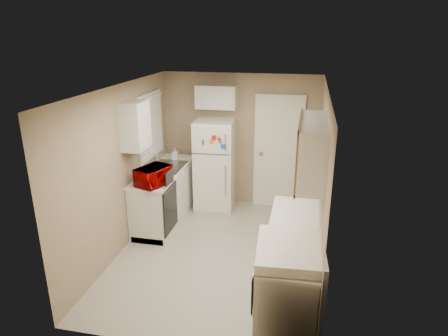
# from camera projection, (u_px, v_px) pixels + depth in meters

# --- Properties ---
(floor) EXTENTS (3.80, 3.80, 0.00)m
(floor) POSITION_uv_depth(u_px,v_px,m) (217.00, 253.00, 5.88)
(floor) COLOR beige
(floor) RESTS_ON ground
(ceiling) EXTENTS (3.80, 3.80, 0.00)m
(ceiling) POSITION_uv_depth(u_px,v_px,m) (216.00, 88.00, 5.08)
(ceiling) COLOR white
(ceiling) RESTS_ON floor
(wall_left) EXTENTS (3.80, 3.80, 0.00)m
(wall_left) POSITION_uv_depth(u_px,v_px,m) (122.00, 169.00, 5.75)
(wall_left) COLOR tan
(wall_left) RESTS_ON floor
(wall_right) EXTENTS (3.80, 3.80, 0.00)m
(wall_right) POSITION_uv_depth(u_px,v_px,m) (321.00, 184.00, 5.21)
(wall_right) COLOR tan
(wall_right) RESTS_ON floor
(wall_back) EXTENTS (2.80, 2.80, 0.00)m
(wall_back) POSITION_uv_depth(u_px,v_px,m) (240.00, 140.00, 7.23)
(wall_back) COLOR tan
(wall_back) RESTS_ON floor
(wall_front) EXTENTS (2.80, 2.80, 0.00)m
(wall_front) POSITION_uv_depth(u_px,v_px,m) (171.00, 246.00, 3.73)
(wall_front) COLOR tan
(wall_front) RESTS_ON floor
(left_counter) EXTENTS (0.60, 1.80, 0.90)m
(left_counter) POSITION_uv_depth(u_px,v_px,m) (166.00, 195.00, 6.77)
(left_counter) COLOR silver
(left_counter) RESTS_ON floor
(dishwasher) EXTENTS (0.03, 0.58, 0.72)m
(dishwasher) POSITION_uv_depth(u_px,v_px,m) (170.00, 209.00, 6.15)
(dishwasher) COLOR black
(dishwasher) RESTS_ON floor
(sink) EXTENTS (0.54, 0.74, 0.16)m
(sink) POSITION_uv_depth(u_px,v_px,m) (167.00, 169.00, 6.78)
(sink) COLOR gray
(sink) RESTS_ON left_counter
(microwave) EXTENTS (0.57, 0.45, 0.34)m
(microwave) POSITION_uv_depth(u_px,v_px,m) (153.00, 176.00, 5.94)
(microwave) COLOR #940100
(microwave) RESTS_ON left_counter
(soap_bottle) EXTENTS (0.11, 0.11, 0.22)m
(soap_bottle) POSITION_uv_depth(u_px,v_px,m) (175.00, 154.00, 7.10)
(soap_bottle) COLOR white
(soap_bottle) RESTS_ON left_counter
(window_blinds) EXTENTS (0.10, 0.98, 1.08)m
(window_blinds) POSITION_uv_depth(u_px,v_px,m) (150.00, 126.00, 6.58)
(window_blinds) COLOR silver
(window_blinds) RESTS_ON wall_left
(upper_cabinet_left) EXTENTS (0.30, 0.45, 0.70)m
(upper_cabinet_left) POSITION_uv_depth(u_px,v_px,m) (135.00, 126.00, 5.73)
(upper_cabinet_left) COLOR silver
(upper_cabinet_left) RESTS_ON wall_left
(refrigerator) EXTENTS (0.71, 0.69, 1.63)m
(refrigerator) POSITION_uv_depth(u_px,v_px,m) (215.00, 165.00, 7.13)
(refrigerator) COLOR white
(refrigerator) RESTS_ON floor
(cabinet_over_fridge) EXTENTS (0.70, 0.30, 0.40)m
(cabinet_over_fridge) POSITION_uv_depth(u_px,v_px,m) (216.00, 97.00, 6.91)
(cabinet_over_fridge) COLOR silver
(cabinet_over_fridge) RESTS_ON wall_back
(interior_door) EXTENTS (0.86, 0.06, 2.08)m
(interior_door) POSITION_uv_depth(u_px,v_px,m) (278.00, 153.00, 7.12)
(interior_door) COLOR white
(interior_door) RESTS_ON floor
(right_counter) EXTENTS (0.60, 2.00, 0.90)m
(right_counter) POSITION_uv_depth(u_px,v_px,m) (291.00, 264.00, 4.77)
(right_counter) COLOR silver
(right_counter) RESTS_ON floor
(stove) EXTENTS (0.74, 0.89, 1.03)m
(stove) POSITION_uv_depth(u_px,v_px,m) (288.00, 287.00, 4.25)
(stove) COLOR white
(stove) RESTS_ON floor
(upper_cabinet_right) EXTENTS (0.30, 1.20, 0.70)m
(upper_cabinet_right) POSITION_uv_depth(u_px,v_px,m) (312.00, 150.00, 4.58)
(upper_cabinet_right) COLOR silver
(upper_cabinet_right) RESTS_ON wall_right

